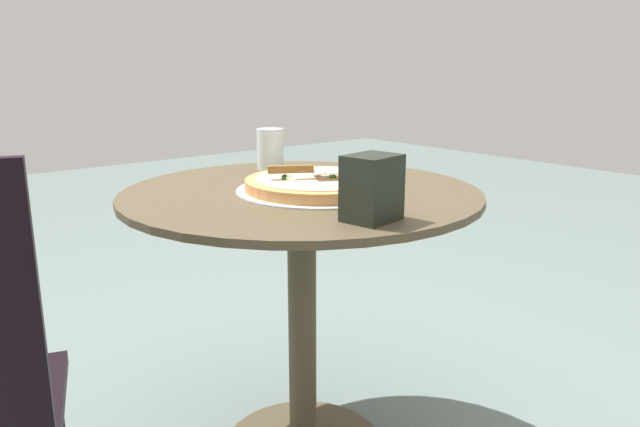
{
  "coord_description": "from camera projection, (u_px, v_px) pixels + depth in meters",
  "views": [
    {
      "loc": [
        0.9,
        1.17,
        1.05
      ],
      "look_at": [
        -0.03,
        0.04,
        0.68
      ],
      "focal_mm": 34.19,
      "sensor_mm": 36.0,
      "label": 1
    }
  ],
  "objects": [
    {
      "name": "pizza_on_tray",
      "position": [
        320.0,
        184.0,
        1.5
      ],
      "size": [
        0.41,
        0.41,
        0.05
      ],
      "color": "silver",
      "rests_on": "patio_table"
    },
    {
      "name": "pizza_server",
      "position": [
        311.0,
        170.0,
        1.47
      ],
      "size": [
        0.21,
        0.15,
        0.02
      ],
      "color": "silver",
      "rests_on": "pizza_on_tray"
    },
    {
      "name": "drinking_cup",
      "position": [
        270.0,
        149.0,
        1.79
      ],
      "size": [
        0.08,
        0.08,
        0.12
      ],
      "primitive_type": "cylinder",
      "color": "silver",
      "rests_on": "patio_table"
    },
    {
      "name": "patio_table",
      "position": [
        302.0,
        262.0,
        1.55
      ],
      "size": [
        0.89,
        0.89,
        0.74
      ],
      "color": "#4E422D",
      "rests_on": "ground"
    },
    {
      "name": "napkin_dispenser",
      "position": [
        372.0,
        188.0,
        1.2
      ],
      "size": [
        0.12,
        0.1,
        0.13
      ],
      "primitive_type": "cube",
      "rotation": [
        0.0,
        0.0,
        0.17
      ],
      "color": "black",
      "rests_on": "patio_table"
    }
  ]
}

